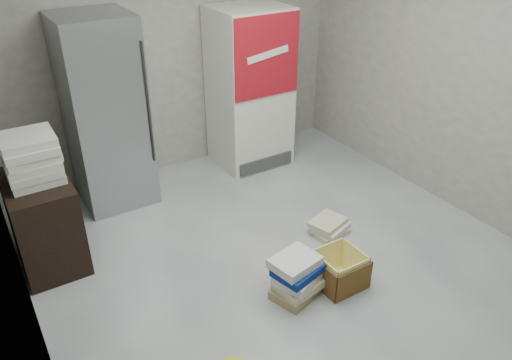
{
  "coord_description": "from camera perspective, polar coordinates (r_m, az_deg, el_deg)",
  "views": [
    {
      "loc": [
        -2.05,
        -2.52,
        2.8
      ],
      "look_at": [
        -0.05,
        0.7,
        0.64
      ],
      "focal_mm": 35.0,
      "sensor_mm": 36.0,
      "label": 1
    }
  ],
  "objects": [
    {
      "name": "supply_box_stack",
      "position": [
        4.32,
        -24.31,
        2.24
      ],
      "size": [
        0.42,
        0.43,
        0.39
      ],
      "color": "silver",
      "rests_on": "wood_shelf"
    },
    {
      "name": "cardboard_box",
      "position": [
        4.21,
        9.47,
        -10.25
      ],
      "size": [
        0.37,
        0.37,
        0.3
      ],
      "rotation": [
        0.0,
        0.0,
        0.0
      ],
      "color": "yellow",
      "rests_on": "ground"
    },
    {
      "name": "coke_cooler",
      "position": [
        5.74,
        -0.71,
        10.43
      ],
      "size": [
        0.8,
        0.73,
        1.8
      ],
      "color": "silver",
      "rests_on": "ground"
    },
    {
      "name": "ground",
      "position": [
        4.28,
        5.64,
        -11.27
      ],
      "size": [
        5.0,
        5.0,
        0.0
      ],
      "primitive_type": "plane",
      "color": "#BBBAB6",
      "rests_on": "ground"
    },
    {
      "name": "wood_shelf",
      "position": [
        4.6,
        -23.03,
        -4.38
      ],
      "size": [
        0.5,
        0.8,
        0.8
      ],
      "primitive_type": "cube",
      "color": "black",
      "rests_on": "ground"
    },
    {
      "name": "phonebook_stack_main",
      "position": [
        4.02,
        4.72,
        -10.99
      ],
      "size": [
        0.45,
        0.4,
        0.36
      ],
      "rotation": [
        0.0,
        0.0,
        0.29
      ],
      "color": "#948051",
      "rests_on": "ground"
    },
    {
      "name": "steel_fridge",
      "position": [
        5.13,
        -16.84,
        7.28
      ],
      "size": [
        0.7,
        0.72,
        1.9
      ],
      "color": "#A7AAAF",
      "rests_on": "ground"
    },
    {
      "name": "room_shell",
      "position": [
        3.39,
        7.15,
        12.34
      ],
      "size": [
        4.04,
        5.04,
        2.82
      ],
      "color": "#A9A498",
      "rests_on": "ground"
    },
    {
      "name": "phonebook_stack_side",
      "position": [
        4.79,
        8.36,
        -5.34
      ],
      "size": [
        0.4,
        0.37,
        0.15
      ],
      "rotation": [
        0.0,
        0.0,
        0.24
      ],
      "color": "#C6BB94",
      "rests_on": "ground"
    }
  ]
}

